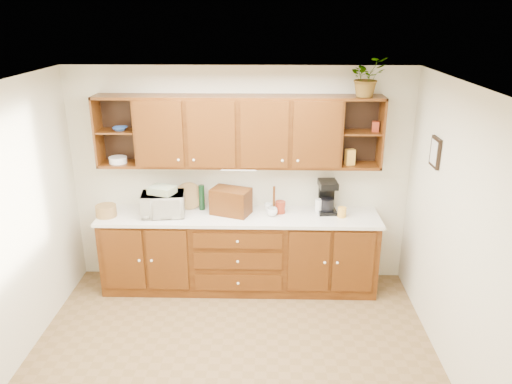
{
  "coord_description": "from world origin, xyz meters",
  "views": [
    {
      "loc": [
        0.33,
        -3.89,
        3.16
      ],
      "look_at": [
        0.21,
        1.15,
        1.33
      ],
      "focal_mm": 35.0,
      "sensor_mm": 36.0,
      "label": 1
    }
  ],
  "objects_px": {
    "microwave": "(163,204)",
    "potted_plant": "(367,77)",
    "bread_box": "(231,201)",
    "coffee_maker": "(327,197)"
  },
  "relations": [
    {
      "from": "microwave",
      "to": "potted_plant",
      "type": "relative_size",
      "value": 1.14
    },
    {
      "from": "bread_box",
      "to": "coffee_maker",
      "type": "distance_m",
      "value": 1.12
    },
    {
      "from": "coffee_maker",
      "to": "potted_plant",
      "type": "bearing_deg",
      "value": -9.68
    },
    {
      "from": "bread_box",
      "to": "potted_plant",
      "type": "relative_size",
      "value": 1.03
    },
    {
      "from": "coffee_maker",
      "to": "potted_plant",
      "type": "height_order",
      "value": "potted_plant"
    },
    {
      "from": "coffee_maker",
      "to": "bread_box",
      "type": "bearing_deg",
      "value": -179.37
    },
    {
      "from": "microwave",
      "to": "potted_plant",
      "type": "height_order",
      "value": "potted_plant"
    },
    {
      "from": "coffee_maker",
      "to": "microwave",
      "type": "bearing_deg",
      "value": -179.37
    },
    {
      "from": "bread_box",
      "to": "potted_plant",
      "type": "distance_m",
      "value": 2.03
    },
    {
      "from": "bread_box",
      "to": "potted_plant",
      "type": "bearing_deg",
      "value": 22.61
    }
  ]
}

